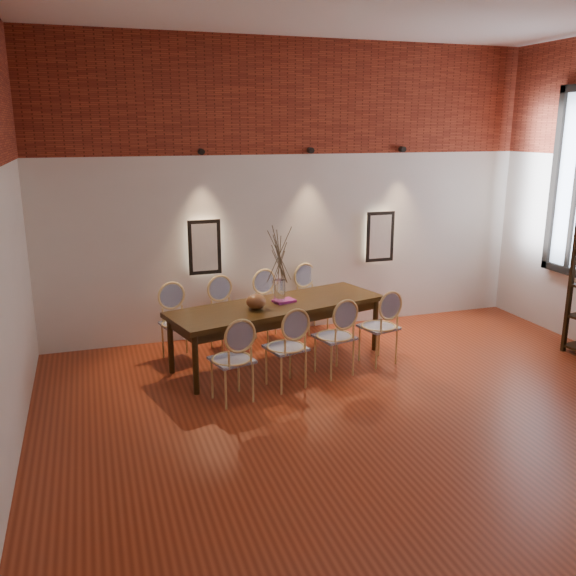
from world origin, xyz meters
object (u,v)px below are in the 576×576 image
object	(u,v)px
dining_table	(278,332)
chair_far_b	(227,315)
chair_near_c	(334,336)
vase	(280,292)
chair_far_c	(272,307)
chair_near_d	(379,327)
chair_far_a	(179,324)
bowl	(256,302)
book	(284,301)
chair_near_b	(286,347)
chair_far_d	(312,300)
chair_near_a	(232,359)

from	to	relation	value
dining_table	chair_far_b	size ratio (longest dim) A/B	2.89
chair_near_c	vase	size ratio (longest dim) A/B	3.13
chair_far_c	vase	bearing A→B (deg)	66.28
chair_far_b	dining_table	bearing A→B (deg)	115.36
chair_near_d	chair_far_a	xyz separation A→B (m)	(-2.33, 0.88, 0.00)
chair_far_b	bowl	distance (m)	0.85
chair_near_d	chair_far_b	size ratio (longest dim) A/B	1.00
chair_near_c	chair_near_d	xyz separation A→B (m)	(0.66, 0.17, 0.00)
chair_far_c	chair_far_a	bearing A→B (deg)	0.00
chair_far_b	vase	bearing A→B (deg)	116.96
chair_near_c	chair_far_a	distance (m)	1.98
book	chair_near_c	bearing A→B (deg)	-57.87
chair_near_b	chair_far_a	xyz separation A→B (m)	(-1.01, 1.22, 0.00)
chair_far_d	dining_table	bearing A→B (deg)	35.12
chair_far_b	chair_far_d	distance (m)	1.36
vase	chair_near_d	bearing A→B (deg)	-21.40
bowl	dining_table	bearing A→B (deg)	22.89
chair_near_a	chair_far_d	world-z (taller)	same
chair_far_d	book	bearing A→B (deg)	37.24
dining_table	chair_far_c	xyz separation A→B (m)	(0.15, 0.78, 0.09)
chair_near_b	bowl	size ratio (longest dim) A/B	3.92
dining_table	vase	size ratio (longest dim) A/B	9.06
chair_near_c	chair_far_c	world-z (taller)	same
dining_table	chair_far_c	distance (m)	0.80
chair_far_a	chair_near_b	bearing A→B (deg)	115.36
dining_table	chair_near_b	size ratio (longest dim) A/B	2.89
dining_table	chair_near_a	size ratio (longest dim) A/B	2.89
chair_far_a	chair_far_c	size ratio (longest dim) A/B	1.00
chair_near_b	chair_far_a	bearing A→B (deg)	115.36
chair_near_d	chair_far_b	bearing A→B (deg)	133.47
chair_near_b	chair_near_d	world-z (taller)	same
chair_far_a	chair_far_c	distance (m)	1.36
chair_near_d	chair_far_c	xyz separation A→B (m)	(-1.01, 1.22, 0.00)
chair_near_a	chair_far_b	xyz separation A→B (m)	(0.30, 1.56, 0.00)
chair_far_a	chair_far_d	bearing A→B (deg)	180.00
chair_far_c	chair_far_b	bearing A→B (deg)	0.00
chair_near_a	chair_far_c	world-z (taller)	same
dining_table	bowl	distance (m)	0.57
chair_near_a	vase	distance (m)	1.34
chair_far_b	chair_far_c	xyz separation A→B (m)	(0.66, 0.17, 0.00)
chair_near_a	chair_near_c	size ratio (longest dim) A/B	1.00
chair_far_b	bowl	xyz separation A→B (m)	(0.20, -0.74, 0.37)
chair_near_c	book	world-z (taller)	chair_near_c
chair_far_b	bowl	bearing A→B (deg)	90.40
chair_far_b	book	xyz separation A→B (m)	(0.60, -0.56, 0.30)
chair_near_b	book	world-z (taller)	chair_near_b
chair_near_a	book	xyz separation A→B (m)	(0.90, 0.99, 0.30)
chair_near_d	book	size ratio (longest dim) A/B	3.62
book	vase	bearing A→B (deg)	-150.74
chair_near_b	chair_far_b	world-z (taller)	same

